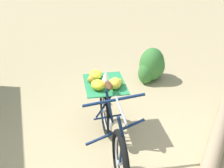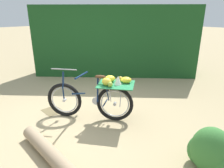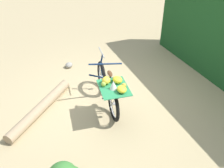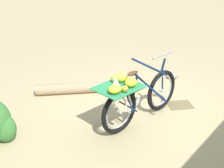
{
  "view_description": "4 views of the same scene",
  "coord_description": "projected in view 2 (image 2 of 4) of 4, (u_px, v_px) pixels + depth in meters",
  "views": [
    {
      "loc": [
        2.35,
        1.16,
        2.54
      ],
      "look_at": [
        -0.63,
        -0.29,
        0.8
      ],
      "focal_mm": 45.39,
      "sensor_mm": 36.0,
      "label": 1
    },
    {
      "loc": [
        -3.17,
        2.15,
        2.06
      ],
      "look_at": [
        -0.58,
        -0.34,
        0.78
      ],
      "focal_mm": 32.29,
      "sensor_mm": 36.0,
      "label": 2
    },
    {
      "loc": [
        -4.12,
        -1.72,
        3.37
      ],
      "look_at": [
        -0.77,
        -0.42,
        0.95
      ],
      "focal_mm": 38.58,
      "sensor_mm": 36.0,
      "label": 3
    },
    {
      "loc": [
        -1.35,
        -4.53,
        2.72
      ],
      "look_at": [
        -0.75,
        -0.52,
        0.89
      ],
      "focal_mm": 50.73,
      "sensor_mm": 36.0,
      "label": 4
    }
  ],
  "objects": [
    {
      "name": "leaf_litter_patch",
      "position": [
        52.0,
        111.0,
        4.46
      ],
      "size": [
        0.44,
        0.36,
        0.01
      ],
      "primitive_type": "cube",
      "color": "olive",
      "rests_on": "ground_plane"
    },
    {
      "name": "foliage_hedge",
      "position": [
        115.0,
        41.0,
        6.77
      ],
      "size": [
        4.49,
        4.32,
        2.29
      ],
      "primitive_type": "cube",
      "rotation": [
        0.0,
        0.0,
        3.9
      ],
      "color": "#19471E",
      "rests_on": "ground_plane"
    },
    {
      "name": "shrub_cluster",
      "position": [
        212.0,
        154.0,
        2.67
      ],
      "size": [
        0.7,
        0.48,
        0.67
      ],
      "color": "#387533",
      "rests_on": "ground_plane"
    },
    {
      "name": "bicycle",
      "position": [
        95.0,
        97.0,
        3.99
      ],
      "size": [
        1.61,
        1.29,
        1.03
      ],
      "rotation": [
        0.0,
        0.0,
        0.63
      ],
      "color": "black",
      "rests_on": "ground_plane"
    },
    {
      "name": "fallen_log",
      "position": [
        58.0,
        161.0,
        2.81
      ],
      "size": [
        1.99,
        0.25,
        0.21
      ],
      "primitive_type": "cylinder",
      "rotation": [
        0.0,
        1.57,
        -0.02
      ],
      "color": "#9E8466",
      "rests_on": "ground_plane"
    },
    {
      "name": "ground_plane",
      "position": [
        81.0,
        116.0,
        4.25
      ],
      "size": [
        60.0,
        60.0,
        0.0
      ],
      "primitive_type": "plane",
      "color": "tan"
    }
  ]
}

